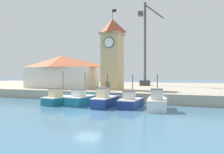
{
  "coord_description": "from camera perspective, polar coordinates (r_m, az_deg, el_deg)",
  "views": [
    {
      "loc": [
        10.16,
        -19.69,
        3.89
      ],
      "look_at": [
        -1.37,
        10.44,
        3.5
      ],
      "focal_mm": 35.0,
      "sensor_mm": 36.0,
      "label": 1
    }
  ],
  "objects": [
    {
      "name": "fishing_boat_far_left",
      "position": [
        29.46,
        -13.55,
        -5.52
      ],
      "size": [
        2.76,
        5.04,
        4.32
      ],
      "color": "#196B7F",
      "rests_on": "ground"
    },
    {
      "name": "warehouse_left",
      "position": [
        41.05,
        -13.07,
        1.38
      ],
      "size": [
        13.29,
        5.56,
        5.9
      ],
      "color": "silver",
      "rests_on": "quay_wharf"
    },
    {
      "name": "clock_tower",
      "position": [
        36.44,
        0.1,
        6.5
      ],
      "size": [
        3.54,
        3.54,
        13.3
      ],
      "color": "tan",
      "rests_on": "quay_wharf"
    },
    {
      "name": "port_crane_near",
      "position": [
        49.28,
        8.69,
        6.05
      ],
      "size": [
        4.75,
        6.71,
        18.47
      ],
      "color": "#353539",
      "rests_on": "quay_wharf"
    },
    {
      "name": "fishing_boat_center",
      "position": [
        24.42,
        11.71,
        -6.6
      ],
      "size": [
        2.63,
        4.63,
        3.91
      ],
      "color": "silver",
      "rests_on": "ground"
    },
    {
      "name": "dock_worker_along_quay",
      "position": [
        32.51,
        -1.39,
        -2.24
      ],
      "size": [
        0.34,
        0.22,
        1.62
      ],
      "color": "#33333D",
      "rests_on": "quay_wharf"
    },
    {
      "name": "fishing_boat_mid_left",
      "position": [
        25.79,
        4.99,
        -6.44
      ],
      "size": [
        2.1,
        4.48,
        3.85
      ],
      "color": "navy",
      "rests_on": "ground"
    },
    {
      "name": "quay_wharf",
      "position": [
        49.29,
        9.01,
        -3.04
      ],
      "size": [
        120.0,
        40.0,
        1.38
      ],
      "primitive_type": "cube",
      "color": "#A89E89",
      "rests_on": "ground"
    },
    {
      "name": "ground_plane",
      "position": [
        22.49,
        -6.34,
        -9.27
      ],
      "size": [
        300.0,
        300.0,
        0.0
      ],
      "primitive_type": "plane",
      "color": "teal"
    },
    {
      "name": "fishing_boat_left_inner",
      "position": [
        26.17,
        -1.71,
        -6.08
      ],
      "size": [
        1.96,
        5.0,
        3.96
      ],
      "color": "navy",
      "rests_on": "ground"
    },
    {
      "name": "dock_worker_near_tower",
      "position": [
        31.77,
        -0.73,
        -2.31
      ],
      "size": [
        0.34,
        0.22,
        1.62
      ],
      "color": "#33333D",
      "rests_on": "quay_wharf"
    },
    {
      "name": "fishing_boat_left_outer",
      "position": [
        28.08,
        -7.8,
        -5.77
      ],
      "size": [
        2.61,
        4.92,
        4.17
      ],
      "color": "#196B7F",
      "rests_on": "ground"
    }
  ]
}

